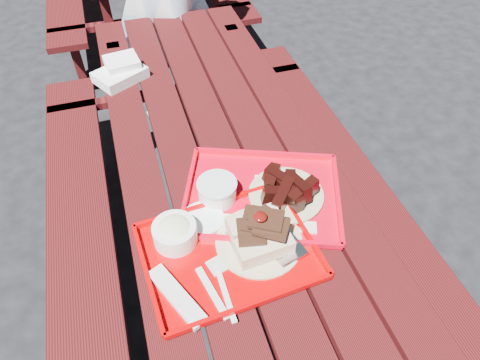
# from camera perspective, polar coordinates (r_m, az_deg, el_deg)

# --- Properties ---
(ground) EXTENTS (60.00, 60.00, 0.00)m
(ground) POSITION_cam_1_polar(r_m,az_deg,el_deg) (2.10, -1.25, -12.67)
(ground) COLOR black
(ground) RESTS_ON ground
(picnic_table_near) EXTENTS (1.41, 2.40, 0.75)m
(picnic_table_near) POSITION_cam_1_polar(r_m,az_deg,el_deg) (1.64, -1.56, -2.61)
(picnic_table_near) COLOR #450D0D
(picnic_table_near) RESTS_ON ground
(near_tray) EXTENTS (0.51, 0.42, 0.15)m
(near_tray) POSITION_cam_1_polar(r_m,az_deg,el_deg) (1.24, -1.99, -8.15)
(near_tray) COLOR #BE0002
(near_tray) RESTS_ON picnic_table_near
(far_tray) EXTENTS (0.60, 0.54, 0.08)m
(far_tray) POSITION_cam_1_polar(r_m,az_deg,el_deg) (1.37, 2.63, -1.95)
(far_tray) COLOR red
(far_tray) RESTS_ON picnic_table_near
(white_cloth) EXTENTS (0.25, 0.23, 0.08)m
(white_cloth) POSITION_cam_1_polar(r_m,az_deg,el_deg) (1.97, -15.62, 13.79)
(white_cloth) COLOR white
(white_cloth) RESTS_ON picnic_table_near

